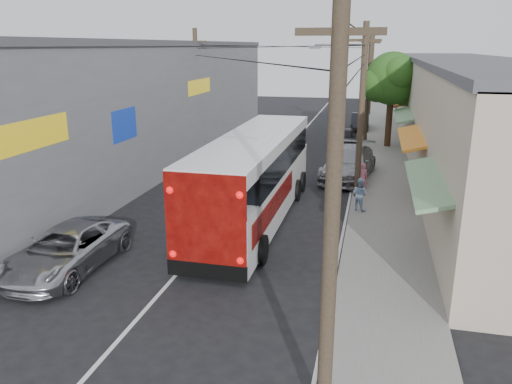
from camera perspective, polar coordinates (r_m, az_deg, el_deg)
ground at (r=13.61m, az=-14.53°, el=-15.08°), size 120.00×120.00×0.00m
sidewalk at (r=30.93m, az=14.34°, el=2.97°), size 3.00×80.00×0.12m
building_right at (r=32.78m, az=22.64°, el=8.46°), size 7.09×40.00×6.25m
building_left at (r=31.73m, az=-13.71°, el=9.94°), size 7.20×36.00×7.25m
utility_poles at (r=30.71m, az=8.47°, el=10.91°), size 11.80×45.28×8.00m
street_tree at (r=36.24m, az=15.39°, el=12.20°), size 4.40×4.00×6.60m
coach_bus at (r=20.44m, az=-0.07°, el=1.80°), size 2.88×12.29×3.53m
jeepney at (r=17.19m, az=-20.83°, el=-6.19°), size 2.38×5.06×1.40m
parked_suv at (r=27.54m, az=10.55°, el=3.27°), size 3.11×6.11×1.70m
parked_car_mid at (r=36.37m, az=10.07°, el=6.17°), size 1.60×3.91×1.33m
parked_car_far at (r=44.09m, az=11.78°, el=7.88°), size 1.61×4.24×1.38m
pedestrian_near at (r=24.36m, az=12.00°, el=1.55°), size 0.62×0.46×1.53m
pedestrian_far at (r=21.91m, az=11.78°, el=-0.25°), size 0.88×0.83×1.43m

